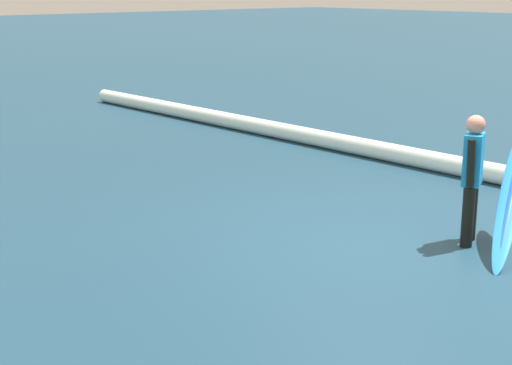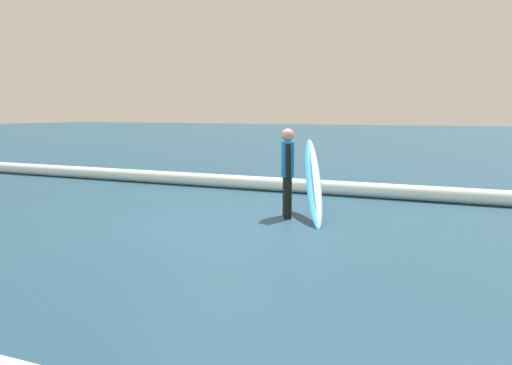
% 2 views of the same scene
% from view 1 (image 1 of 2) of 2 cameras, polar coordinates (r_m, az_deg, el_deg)
% --- Properties ---
extents(ground_plane, '(137.17, 137.17, 0.00)m').
position_cam_1_polar(ground_plane, '(9.26, 8.28, -4.32)').
color(ground_plane, navy).
extents(surfer, '(0.33, 0.54, 1.53)m').
position_cam_1_polar(surfer, '(9.21, 15.76, 0.70)').
color(surfer, black).
rests_on(surfer, ground_plane).
extents(surfboard, '(1.05, 1.89, 1.33)m').
position_cam_1_polar(surfboard, '(9.22, 18.42, -0.80)').
color(surfboard, '#268CE5').
rests_on(surfboard, ground_plane).
extents(wave_crest_foreground, '(18.97, 0.57, 0.32)m').
position_cam_1_polar(wave_crest_foreground, '(13.35, 10.29, 2.13)').
color(wave_crest_foreground, white).
rests_on(wave_crest_foreground, ground_plane).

